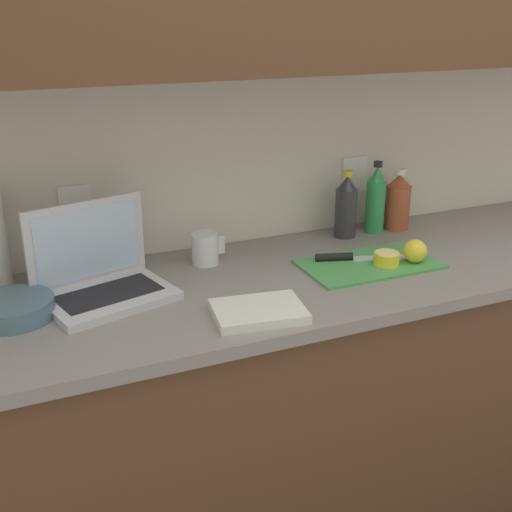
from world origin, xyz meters
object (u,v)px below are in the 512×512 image
object	(u,v)px
laptop	(100,275)
lemon_whole_beside	(415,251)
bottle_green_soda	(398,202)
measuring_cup	(205,249)
bottle_oil_tall	(376,200)
cutting_board	(369,264)
bottle_water_clear	(346,207)
lemon_half_cut	(387,258)
bowl_white	(13,309)
knife	(347,257)

from	to	relation	value
laptop	lemon_whole_beside	distance (m)	0.89
bottle_green_soda	measuring_cup	xyz separation A→B (m)	(-0.70, -0.04, -0.05)
lemon_whole_beside	bottle_oil_tall	size ratio (longest dim) A/B	0.29
cutting_board	lemon_whole_beside	size ratio (longest dim) A/B	5.78
laptop	measuring_cup	size ratio (longest dim) A/B	3.68
bottle_oil_tall	bottle_water_clear	distance (m)	0.11
bottle_green_soda	bottle_oil_tall	size ratio (longest dim) A/B	0.86
laptop	lemon_half_cut	distance (m)	0.81
bottle_oil_tall	cutting_board	bearing A→B (deg)	-125.28
bowl_white	lemon_half_cut	bearing A→B (deg)	-4.74
cutting_board	lemon_whole_beside	xyz separation A→B (m)	(0.12, -0.05, 0.04)
lemon_half_cut	bottle_water_clear	distance (m)	0.29
measuring_cup	knife	bearing A→B (deg)	-22.32
knife	measuring_cup	world-z (taller)	measuring_cup
bottle_oil_tall	measuring_cup	size ratio (longest dim) A/B	2.41
cutting_board	knife	world-z (taller)	knife
knife	bottle_green_soda	distance (m)	0.38
knife	bottle_oil_tall	xyz separation A→B (m)	(0.22, 0.20, 0.09)
lemon_whole_beside	bottle_water_clear	size ratio (longest dim) A/B	0.31
bottle_water_clear	bottle_oil_tall	bearing A→B (deg)	0.00
knife	lemon_whole_beside	distance (m)	0.20
bottle_oil_tall	measuring_cup	distance (m)	0.61
lemon_half_cut	lemon_whole_beside	bearing A→B (deg)	-9.70
knife	measuring_cup	size ratio (longest dim) A/B	2.82
laptop	lemon_whole_beside	bearing A→B (deg)	-24.48
lemon_whole_beside	knife	bearing A→B (deg)	151.68
lemon_whole_beside	bottle_oil_tall	xyz separation A→B (m)	(0.05, 0.29, 0.07)
laptop	lemon_whole_beside	size ratio (longest dim) A/B	5.35
lemon_whole_beside	bowl_white	bearing A→B (deg)	174.86
lemon_half_cut	measuring_cup	size ratio (longest dim) A/B	0.74
lemon_whole_beside	laptop	bearing A→B (deg)	170.39
bottle_green_soda	bowl_white	xyz separation A→B (m)	(-1.24, -0.20, -0.07)
cutting_board	bottle_green_soda	xyz separation A→B (m)	(0.27, 0.25, 0.09)
bottle_green_soda	laptop	bearing A→B (deg)	-171.90
cutting_board	bottle_green_soda	world-z (taller)	bottle_green_soda
cutting_board	bowl_white	world-z (taller)	bowl_white
bottle_green_soda	bottle_water_clear	xyz separation A→B (m)	(-0.20, 0.00, 0.01)
lemon_half_cut	bottle_water_clear	world-z (taller)	bottle_water_clear
lemon_half_cut	lemon_whole_beside	distance (m)	0.09
laptop	lemon_whole_beside	xyz separation A→B (m)	(0.88, -0.15, -0.02)
cutting_board	lemon_whole_beside	world-z (taller)	lemon_whole_beside
lemon_whole_beside	bottle_green_soda	distance (m)	0.33
bowl_white	bottle_oil_tall	bearing A→B (deg)	9.63
bowl_white	measuring_cup	bearing A→B (deg)	15.66
bottle_oil_tall	measuring_cup	bearing A→B (deg)	-175.93
cutting_board	knife	size ratio (longest dim) A/B	1.41
knife	measuring_cup	distance (m)	0.42
cutting_board	bottle_green_soda	bearing A→B (deg)	43.21
lemon_half_cut	lemon_whole_beside	world-z (taller)	lemon_whole_beside
laptop	bottle_green_soda	world-z (taller)	laptop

